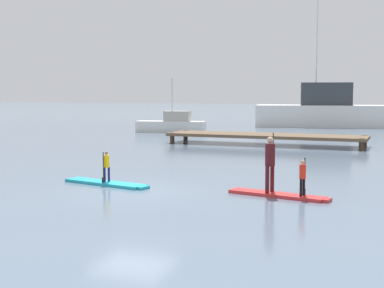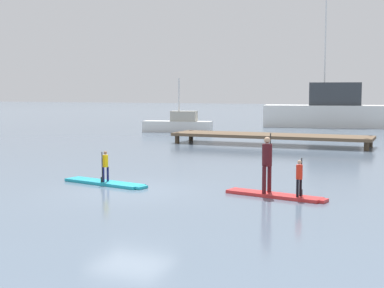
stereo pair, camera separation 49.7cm
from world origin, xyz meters
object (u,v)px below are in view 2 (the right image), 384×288
Objects in this scene: paddler_adult at (267,161)px; paddler_child_front at (299,176)px; paddleboard_far at (276,195)px; paddleboard_near at (106,183)px; fishing_boat_green_midground at (179,124)px; fishing_boat_white_large at (333,111)px; paddler_child_solo at (105,165)px.

paddler_child_front is (1.04, -0.20, -0.38)m from paddler_adult.
paddleboard_near is at bearing -179.78° from paddleboard_far.
paddler_child_front is 27.48m from fishing_boat_green_midground.
paddleboard_far is 34.78m from fishing_boat_white_large.
paddler_adult is at bearing 167.56° from paddleboard_far.
paddleboard_far is at bearing -12.44° from paddler_adult.
fishing_boat_white_large is (-3.50, 34.58, 1.39)m from paddleboard_far.
paddler_child_solo reaches higher than paddleboard_near.
fishing_boat_green_midground is (-13.34, 23.22, -0.47)m from paddler_adult.
paddler_child_solo is at bearing -179.65° from paddleboard_far.
paddler_child_front reaches higher than paddleboard_near.
paddler_child_solo is 24.54m from fishing_boat_green_midground.
paddleboard_far is 0.58× the size of fishing_boat_green_midground.
fishing_boat_green_midground is (-7.66, 23.32, -0.07)m from paddler_child_solo.
fishing_boat_white_large is 2.27× the size of fishing_boat_green_midground.
paddler_child_solo is 0.19× the size of fishing_boat_green_midground.
paddler_child_solo is 34.71m from fishing_boat_white_large.
paddler_adult is at bearing 169.03° from paddler_child_front.
paddler_child_solo is 0.94× the size of paddler_child_front.
fishing_boat_white_large reaches higher than fishing_boat_green_midground.
paddleboard_far is at bearing 0.22° from paddleboard_near.
fishing_boat_green_midground reaches higher than paddler_child_front.
paddleboard_near is 0.27× the size of fishing_boat_white_large.
paddler_adult is (-0.29, 0.06, 1.04)m from paddleboard_far.
fishing_boat_white_large is at bearing 48.11° from fishing_boat_green_midground.
paddleboard_far is at bearing 0.35° from paddler_child_solo.
paddler_child_front is at bearing -58.45° from fishing_boat_green_midground.
paddleboard_near is at bearing -179.11° from paddler_adult.
paddleboard_near is 1.87× the size of paddler_adult.
fishing_boat_white_large is at bearing 85.91° from paddler_child_solo.
fishing_boat_green_midground is at bearing 108.18° from paddleboard_near.
fishing_boat_white_large is (-4.25, 34.71, 0.73)m from paddler_child_front.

